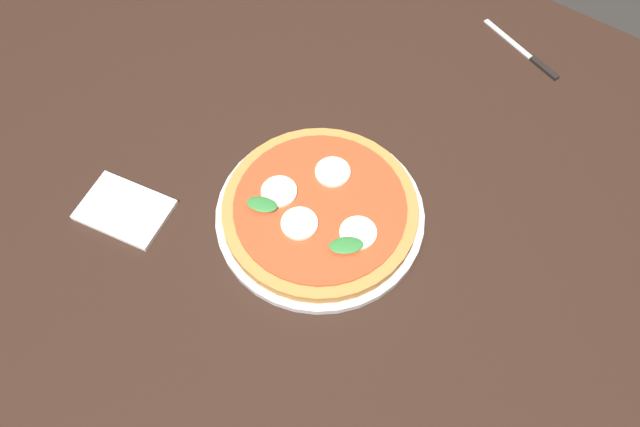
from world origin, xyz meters
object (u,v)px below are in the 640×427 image
dining_table (315,215)px  knife (530,56)px  napkin (125,210)px  pizza (320,209)px  serving_tray (320,215)px

dining_table → knife: (-0.14, -0.44, 0.08)m
napkin → dining_table: bearing=-136.8°
pizza → napkin: pizza is taller
pizza → napkin: size_ratio=2.20×
serving_tray → napkin: serving_tray is taller
napkin → serving_tray: bearing=-146.3°
dining_table → knife: bearing=-108.2°
dining_table → napkin: 0.30m
serving_tray → pizza: (0.00, 0.00, 0.02)m
dining_table → napkin: (0.21, 0.19, 0.08)m
serving_tray → knife: bearing=-103.1°
serving_tray → knife: size_ratio=1.82×
serving_tray → pizza: pizza is taller
serving_tray → pizza: 0.02m
pizza → napkin: bearing=33.6°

